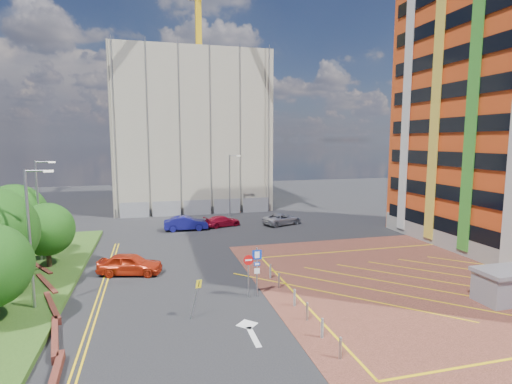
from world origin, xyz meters
name	(u,v)px	position (x,y,z in m)	size (l,w,h in m)	color
ground	(253,304)	(0.00, 0.00, 0.00)	(140.00, 140.00, 0.00)	black
forecourt	(448,283)	(14.00, 0.00, 0.01)	(26.00, 26.00, 0.02)	brown
retaining_wall	(48,308)	(-11.80, 2.00, 0.20)	(6.06, 20.33, 0.40)	maroon
tree_c	(47,229)	(-13.50, 10.00, 3.19)	(4.00, 4.00, 4.90)	#3D2B1C
tree_d	(15,215)	(-16.50, 13.00, 3.87)	(5.00, 5.00, 6.08)	#3D2B1C
lamp_left_near	(31,233)	(-12.42, 2.00, 4.66)	(1.53, 0.16, 8.00)	#9EA0A8
lamp_left_far	(39,206)	(-14.42, 12.00, 4.66)	(1.53, 0.16, 8.00)	#9EA0A8
lamp_back	(230,183)	(4.08, 28.00, 4.36)	(1.53, 0.16, 8.00)	#9EA0A8
sign_cluster	(254,267)	(0.30, 0.98, 1.95)	(1.17, 0.12, 3.20)	#9EA0A8
warning_sign	(196,294)	(-3.55, -1.20, 1.43)	(0.72, 0.41, 2.25)	#9EA0A8
bollard_row	(299,303)	(2.30, -1.67, 0.47)	(0.14, 11.14, 0.90)	#9EA0A8
construction_building	(189,133)	(0.00, 40.00, 11.00)	(21.20, 19.20, 22.00)	#ACA38C
tower_crane	(201,32)	(2.00, 39.44, 25.85)	(1.60, 35.00, 35.40)	gold
construction_fence	(205,207)	(1.00, 30.00, 1.00)	(21.60, 0.06, 2.00)	gray
cycle_shelter	(509,287)	(15.26, -3.66, 0.91)	(3.80, 2.00, 1.82)	#9999A0
car_red_left	(130,264)	(-7.49, 7.48, 0.79)	(1.87, 4.65, 1.59)	red
car_blue_back	(186,223)	(-2.25, 21.18, 0.79)	(1.66, 4.77, 1.57)	navy
car_red_back	(222,221)	(1.97, 22.10, 0.62)	(1.73, 4.26, 1.24)	maroon
car_silver_back	(282,219)	(8.94, 21.29, 0.66)	(2.20, 4.77, 1.33)	#A7A6AD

